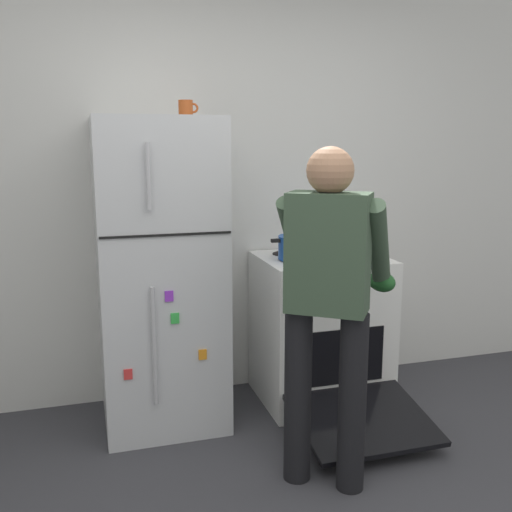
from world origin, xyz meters
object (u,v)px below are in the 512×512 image
(red_pot, at_px, (301,247))
(pepper_mill, at_px, (352,236))
(refrigerator, at_px, (160,274))
(person_cook, at_px, (329,289))
(coffee_mug, at_px, (186,109))
(stove_range, at_px, (321,330))

(red_pot, relative_size, pepper_mill, 2.28)
(refrigerator, distance_m, person_cook, 1.10)
(coffee_mug, height_order, pepper_mill, coffee_mug)
(person_cook, bearing_deg, refrigerator, 126.86)
(stove_range, xyz_separation_m, coffee_mug, (-0.81, 0.07, 1.35))
(refrigerator, relative_size, pepper_mill, 10.85)
(stove_range, relative_size, person_cook, 0.76)
(refrigerator, xyz_separation_m, pepper_mill, (1.30, 0.20, 0.13))
(stove_range, bearing_deg, person_cook, -111.51)
(red_pot, bearing_deg, refrigerator, 176.60)
(person_cook, bearing_deg, stove_range, 68.49)
(coffee_mug, bearing_deg, refrigerator, -164.60)
(person_cook, height_order, coffee_mug, coffee_mug)
(stove_range, height_order, red_pot, red_pot)
(pepper_mill, bearing_deg, person_cook, -120.66)
(red_pot, xyz_separation_m, coffee_mug, (-0.65, 0.10, 0.80))
(refrigerator, bearing_deg, stove_range, -1.01)
(refrigerator, distance_m, stove_range, 1.08)
(red_pot, distance_m, coffee_mug, 1.04)
(red_pot, bearing_deg, coffee_mug, 171.31)
(person_cook, bearing_deg, red_pot, 77.80)
(person_cook, bearing_deg, coffee_mug, 117.13)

